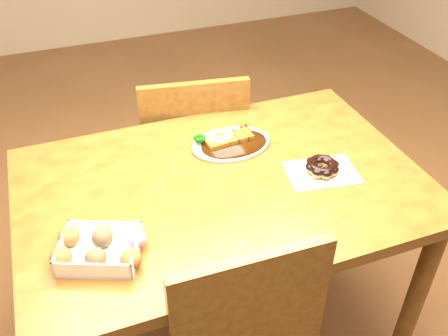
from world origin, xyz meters
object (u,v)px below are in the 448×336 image
object	(u,v)px
katsu_curry_plate	(229,142)
donut_box	(99,248)
pon_de_ring	(322,167)
table	(223,207)
chair_far	(193,154)

from	to	relation	value
katsu_curry_plate	donut_box	size ratio (longest dim) A/B	1.12
donut_box	pon_de_ring	distance (m)	0.70
katsu_curry_plate	donut_box	world-z (taller)	donut_box
katsu_curry_plate	pon_de_ring	world-z (taller)	katsu_curry_plate
table	chair_far	world-z (taller)	chair_far
donut_box	table	bearing A→B (deg)	23.78
katsu_curry_plate	pon_de_ring	xyz separation A→B (m)	(0.21, -0.24, 0.01)
pon_de_ring	katsu_curry_plate	bearing A→B (deg)	131.81
table	pon_de_ring	world-z (taller)	pon_de_ring
katsu_curry_plate	chair_far	bearing A→B (deg)	93.49
donut_box	pon_de_ring	size ratio (longest dim) A/B	1.01
donut_box	katsu_curry_plate	bearing A→B (deg)	35.78
katsu_curry_plate	donut_box	distance (m)	0.59
pon_de_ring	chair_far	bearing A→B (deg)	111.27
chair_far	donut_box	xyz separation A→B (m)	(-0.46, -0.71, 0.30)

